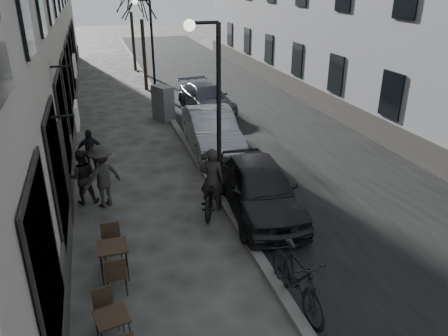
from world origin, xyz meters
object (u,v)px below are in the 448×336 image
bicycle (212,191)px  car_near (259,187)px  tree_far (130,0)px  utility_cabinet (163,103)px  streetlamp_near (212,99)px  pedestrian_mid (102,176)px  pedestrian_far (90,151)px  moped (297,279)px  bistro_set_b (113,328)px  streetlamp_far (149,40)px  bistro_set_c (114,258)px  car_far (206,98)px  tree_near (141,4)px  pedestrian_near (82,177)px  car_mid (212,130)px

bicycle → car_near: bearing=-178.1°
tree_far → utility_cabinet: 12.84m
streetlamp_near → bicycle: size_ratio=2.40×
tree_far → pedestrian_mid: 20.44m
streetlamp_near → bicycle: bearing=144.2°
pedestrian_far → utility_cabinet: bearing=57.9°
streetlamp_near → moped: 4.94m
pedestrian_far → moped: size_ratio=0.71×
bistro_set_b → bicycle: size_ratio=0.65×
streetlamp_far → tree_far: bearing=89.5°
bicycle → pedestrian_mid: (-2.87, 1.11, 0.35)m
streetlamp_far → pedestrian_far: (-3.19, -8.38, -2.41)m
bistro_set_c → car_near: bearing=23.5°
pedestrian_mid → car_far: (5.16, 8.44, -0.26)m
tree_far → car_near: 21.86m
tree_near → pedestrian_far: 12.47m
bicycle → pedestrian_mid: 3.09m
bicycle → pedestrian_far: pedestrian_far is taller
pedestrian_near → bistro_set_c: bearing=100.2°
streetlamp_near → pedestrian_mid: 3.84m
tree_far → bicycle: (-0.10, -20.98, -4.11)m
tree_near → utility_cabinet: (-0.01, -6.24, -3.88)m
moped → streetlamp_far: bearing=89.2°
utility_cabinet → bistro_set_c: bearing=-127.9°
pedestrian_mid → pedestrian_far: 2.51m
bistro_set_c → pedestrian_far: bearing=93.1°
streetlamp_far → pedestrian_near: streetlamp_far is taller
car_mid → tree_far: bearing=97.1°
car_near → car_mid: 4.99m
bicycle → pedestrian_mid: pedestrian_mid is taller
streetlamp_far → bistro_set_c: (-2.83, -14.26, -2.69)m
streetlamp_near → moped: (0.52, -4.22, -2.53)m
streetlamp_near → car_far: size_ratio=1.13×
streetlamp_far → utility_cabinet: size_ratio=3.26×
bistro_set_c → bistro_set_b: bearing=-94.5°
pedestrian_far → car_near: pedestrian_far is taller
bicycle → moped: 4.27m
utility_cabinet → bicycle: (-0.09, -8.74, -0.22)m
utility_cabinet → car_near: 9.31m
pedestrian_far → pedestrian_near: bearing=-96.1°
tree_far → bistro_set_c: bearing=-97.1°
tree_far → pedestrian_near: size_ratio=3.53×
moped → pedestrian_near: bearing=122.0°
pedestrian_near → car_far: (5.69, 8.08, -0.16)m
streetlamp_near → bistro_set_b: bearing=-124.8°
pedestrian_near → tree_far: bearing=-99.1°
streetlamp_near → car_far: bearing=76.7°
pedestrian_mid → moped: 6.35m
streetlamp_far → pedestrian_far: 9.28m
tree_far → car_near: size_ratio=1.30×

